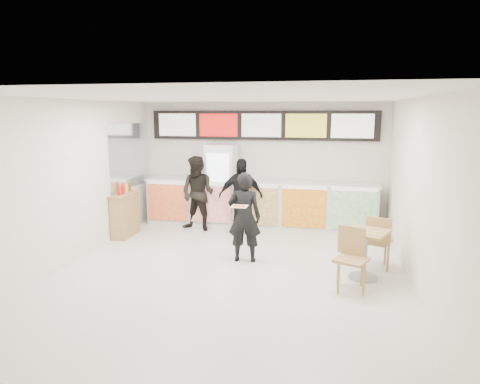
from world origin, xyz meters
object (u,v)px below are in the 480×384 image
(condiment_ledge, at_px, (125,214))
(cafe_table, at_px, (365,245))
(customer_main, at_px, (244,217))
(customer_left, at_px, (198,194))
(service_counter, at_px, (259,204))
(drinks_fridge, at_px, (221,185))
(customer_mid, at_px, (241,196))

(condiment_ledge, bearing_deg, cafe_table, -16.25)
(customer_main, relative_size, customer_left, 0.96)
(service_counter, relative_size, drinks_fridge, 2.78)
(customer_mid, relative_size, cafe_table, 1.01)
(customer_mid, bearing_deg, cafe_table, -63.17)
(cafe_table, bearing_deg, condiment_ledge, -172.78)
(customer_left, relative_size, cafe_table, 1.02)
(service_counter, bearing_deg, customer_main, -86.93)
(customer_mid, xyz_separation_m, condiment_ledge, (-2.50, -0.75, -0.37))
(service_counter, height_order, condiment_ledge, condiment_ledge)
(customer_left, distance_m, cafe_table, 4.31)
(service_counter, xyz_separation_m, drinks_fridge, (-0.93, 0.02, 0.43))
(customer_mid, bearing_deg, customer_main, -98.40)
(customer_left, relative_size, customer_mid, 1.01)
(customer_mid, bearing_deg, service_counter, 39.71)
(customer_left, distance_m, customer_mid, 1.04)
(customer_main, distance_m, cafe_table, 2.20)
(customer_main, bearing_deg, service_counter, -92.49)
(service_counter, xyz_separation_m, customer_main, (0.13, -2.42, 0.27))
(service_counter, bearing_deg, condiment_ledge, -154.28)
(customer_main, height_order, customer_mid, customer_mid)
(service_counter, distance_m, cafe_table, 3.64)
(cafe_table, bearing_deg, drinks_fridge, 161.75)
(service_counter, height_order, drinks_fridge, drinks_fridge)
(customer_left, height_order, cafe_table, customer_left)
(condiment_ledge, bearing_deg, service_counter, 25.72)
(service_counter, height_order, customer_mid, customer_mid)
(drinks_fridge, distance_m, condiment_ledge, 2.39)
(customer_main, relative_size, cafe_table, 0.98)
(drinks_fridge, distance_m, customer_main, 2.66)
(customer_left, height_order, customer_mid, customer_left)
(condiment_ledge, bearing_deg, drinks_fridge, 36.10)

